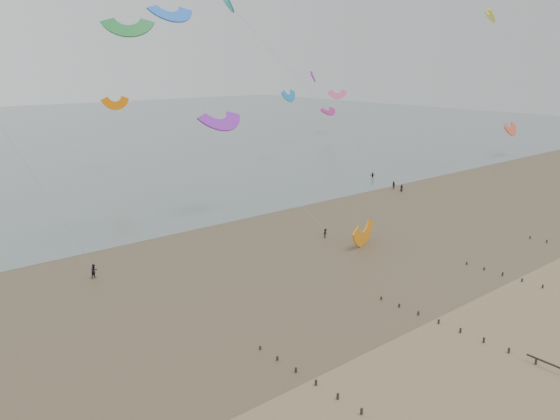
% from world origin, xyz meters
% --- Properties ---
extents(ground, '(500.00, 500.00, 0.00)m').
position_xyz_m(ground, '(0.00, 0.00, 0.00)').
color(ground, brown).
rests_on(ground, ground).
extents(sea_and_shore, '(500.00, 665.00, 0.03)m').
position_xyz_m(sea_and_shore, '(-4.08, 34.40, 0.01)').
color(sea_and_shore, '#475654').
rests_on(sea_and_shore, ground).
extents(kitesurfers, '(106.88, 26.35, 1.90)m').
position_xyz_m(kitesurfers, '(17.00, 46.43, 0.84)').
color(kitesurfers, black).
rests_on(kitesurfers, ground).
extents(grounded_kite, '(8.15, 7.28, 3.70)m').
position_xyz_m(grounded_kite, '(17.53, 26.91, 0.00)').
color(grounded_kite, orange).
rests_on(grounded_kite, ground).
extents(kites_airborne, '(233.76, 110.41, 40.41)m').
position_xyz_m(kites_airborne, '(-8.31, 87.87, 21.72)').
color(kites_airborne, '#EA482D').
rests_on(kites_airborne, ground).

